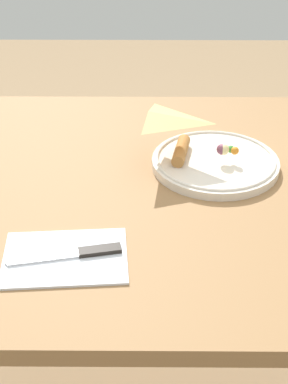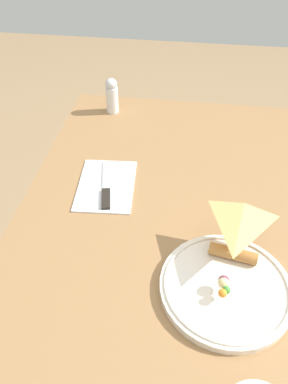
% 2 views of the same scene
% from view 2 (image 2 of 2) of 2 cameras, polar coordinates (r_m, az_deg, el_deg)
% --- Properties ---
extents(ground_plane, '(6.00, 6.00, 0.00)m').
position_cam_2_polar(ground_plane, '(1.41, 4.52, -26.53)').
color(ground_plane, '#997A56').
extents(dining_table, '(1.15, 0.79, 0.72)m').
position_cam_2_polar(dining_table, '(0.87, 6.76, -11.68)').
color(dining_table, olive).
rests_on(dining_table, ground_plane).
extents(plate_pizza, '(0.24, 0.24, 0.05)m').
position_cam_2_polar(plate_pizza, '(0.71, 12.42, -13.66)').
color(plate_pizza, silver).
rests_on(plate_pizza, dining_table).
extents(napkin_folded, '(0.20, 0.15, 0.00)m').
position_cam_2_polar(napkin_folded, '(0.90, -5.77, 1.03)').
color(napkin_folded, silver).
rests_on(napkin_folded, dining_table).
extents(butter_knife, '(0.18, 0.05, 0.01)m').
position_cam_2_polar(butter_knife, '(0.89, -5.79, 0.92)').
color(butter_knife, black).
rests_on(butter_knife, napkin_folded).
extents(salt_shaker, '(0.04, 0.04, 0.11)m').
position_cam_2_polar(salt_shaker, '(1.16, -4.91, 14.45)').
color(salt_shaker, silver).
rests_on(salt_shaker, dining_table).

